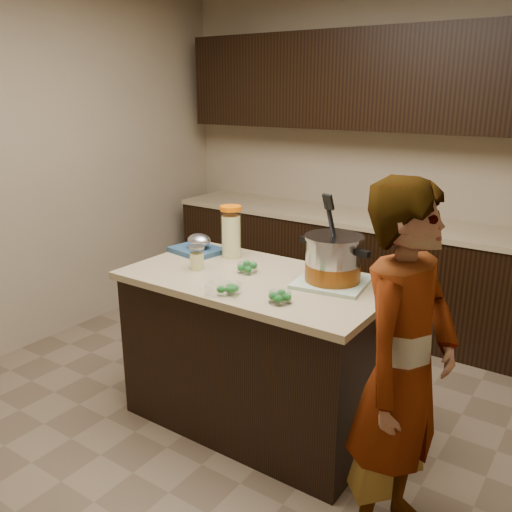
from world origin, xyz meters
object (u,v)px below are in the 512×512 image
Objects in this scene: island at (256,351)px; person at (403,374)px; lemonade_pitcher at (231,234)px; stock_pot at (333,261)px.

person is (0.98, -0.38, 0.34)m from island.
lemonade_pitcher is (-0.34, 0.22, 0.59)m from island.
person reaches higher than stock_pot.
person reaches higher than lemonade_pitcher.
stock_pot is (0.39, 0.14, 0.57)m from island.
stock_pot is 1.41× the size of lemonade_pitcher.
person is at bearing -21.17° from island.
stock_pot is at bearing -6.24° from lemonade_pitcher.
person reaches higher than island.
person is at bearing -24.55° from lemonade_pitcher.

